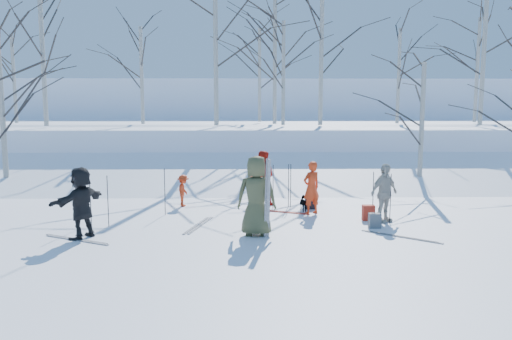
{
  "coord_description": "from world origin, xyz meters",
  "views": [
    {
      "loc": [
        -0.28,
        -12.57,
        3.14
      ],
      "look_at": [
        0.0,
        1.5,
        1.3
      ],
      "focal_mm": 35.0,
      "sensor_mm": 36.0,
      "label": 1
    }
  ],
  "objects_px": {
    "skier_cream_east": "(384,193)",
    "backpack_dark": "(311,202)",
    "skier_redor_behind": "(262,178)",
    "skier_red_seated": "(183,191)",
    "skier_grey_west": "(81,203)",
    "dog": "(305,204)",
    "skier_olive_center": "(256,196)",
    "backpack_grey": "(375,221)",
    "backpack_red": "(368,213)",
    "skier_red_north": "(312,188)"
  },
  "relations": [
    {
      "from": "backpack_grey",
      "to": "backpack_red",
      "type": "bearing_deg",
      "value": 86.97
    },
    {
      "from": "skier_red_seated",
      "to": "dog",
      "type": "height_order",
      "value": "skier_red_seated"
    },
    {
      "from": "dog",
      "to": "skier_grey_west",
      "type": "bearing_deg",
      "value": 14.6
    },
    {
      "from": "skier_grey_west",
      "to": "skier_redor_behind",
      "type": "bearing_deg",
      "value": 158.98
    },
    {
      "from": "skier_red_seated",
      "to": "dog",
      "type": "xyz_separation_m",
      "value": [
        3.69,
        -0.8,
        -0.27
      ]
    },
    {
      "from": "skier_red_seated",
      "to": "backpack_dark",
      "type": "bearing_deg",
      "value": -89.72
    },
    {
      "from": "skier_grey_west",
      "to": "backpack_red",
      "type": "relative_size",
      "value": 4.07
    },
    {
      "from": "skier_olive_center",
      "to": "skier_red_seated",
      "type": "bearing_deg",
      "value": -52.6
    },
    {
      "from": "skier_red_seated",
      "to": "backpack_red",
      "type": "xyz_separation_m",
      "value": [
        5.3,
        -2.01,
        -0.29
      ]
    },
    {
      "from": "skier_redor_behind",
      "to": "skier_grey_west",
      "type": "xyz_separation_m",
      "value": [
        -4.39,
        -3.95,
        -0.0
      ]
    },
    {
      "from": "skier_cream_east",
      "to": "backpack_red",
      "type": "distance_m",
      "value": 0.72
    },
    {
      "from": "dog",
      "to": "backpack_dark",
      "type": "distance_m",
      "value": 0.42
    },
    {
      "from": "skier_red_north",
      "to": "skier_grey_west",
      "type": "distance_m",
      "value": 6.32
    },
    {
      "from": "dog",
      "to": "backpack_grey",
      "type": "xyz_separation_m",
      "value": [
        1.56,
        -2.07,
        -0.04
      ]
    },
    {
      "from": "skier_olive_center",
      "to": "skier_redor_behind",
      "type": "height_order",
      "value": "skier_olive_center"
    },
    {
      "from": "skier_redor_behind",
      "to": "backpack_red",
      "type": "xyz_separation_m",
      "value": [
        2.85,
        -2.25,
        -0.65
      ]
    },
    {
      "from": "skier_cream_east",
      "to": "backpack_red",
      "type": "height_order",
      "value": "skier_cream_east"
    },
    {
      "from": "backpack_red",
      "to": "skier_red_north",
      "type": "bearing_deg",
      "value": 149.63
    },
    {
      "from": "skier_olive_center",
      "to": "dog",
      "type": "height_order",
      "value": "skier_olive_center"
    },
    {
      "from": "skier_red_north",
      "to": "backpack_dark",
      "type": "xyz_separation_m",
      "value": [
        0.08,
        0.71,
        -0.57
      ]
    },
    {
      "from": "backpack_dark",
      "to": "skier_cream_east",
      "type": "bearing_deg",
      "value": -45.52
    },
    {
      "from": "skier_red_north",
      "to": "backpack_dark",
      "type": "distance_m",
      "value": 0.91
    },
    {
      "from": "skier_grey_west",
      "to": "dog",
      "type": "bearing_deg",
      "value": 144.36
    },
    {
      "from": "backpack_dark",
      "to": "skier_grey_west",
      "type": "bearing_deg",
      "value": -150.93
    },
    {
      "from": "skier_red_seated",
      "to": "backpack_grey",
      "type": "bearing_deg",
      "value": -111.84
    },
    {
      "from": "skier_redor_behind",
      "to": "skier_red_seated",
      "type": "bearing_deg",
      "value": 13.5
    },
    {
      "from": "skier_grey_west",
      "to": "dog",
      "type": "xyz_separation_m",
      "value": [
        5.63,
        2.91,
        -0.62
      ]
    },
    {
      "from": "skier_red_north",
      "to": "dog",
      "type": "relative_size",
      "value": 2.81
    },
    {
      "from": "skier_olive_center",
      "to": "skier_red_seated",
      "type": "distance_m",
      "value": 4.21
    },
    {
      "from": "skier_redor_behind",
      "to": "dog",
      "type": "height_order",
      "value": "skier_redor_behind"
    },
    {
      "from": "skier_cream_east",
      "to": "backpack_dark",
      "type": "bearing_deg",
      "value": 102.22
    },
    {
      "from": "skier_olive_center",
      "to": "skier_red_north",
      "type": "relative_size",
      "value": 1.27
    },
    {
      "from": "skier_red_north",
      "to": "skier_grey_west",
      "type": "relative_size",
      "value": 0.9
    },
    {
      "from": "skier_cream_east",
      "to": "skier_olive_center",
      "type": "bearing_deg",
      "value": 168.82
    },
    {
      "from": "skier_red_seated",
      "to": "skier_grey_west",
      "type": "height_order",
      "value": "skier_grey_west"
    },
    {
      "from": "skier_red_north",
      "to": "skier_cream_east",
      "type": "relative_size",
      "value": 0.97
    },
    {
      "from": "skier_red_north",
      "to": "backpack_red",
      "type": "height_order",
      "value": "skier_red_north"
    },
    {
      "from": "skier_red_seated",
      "to": "backpack_red",
      "type": "relative_size",
      "value": 2.36
    },
    {
      "from": "backpack_red",
      "to": "backpack_dark",
      "type": "bearing_deg",
      "value": 131.34
    },
    {
      "from": "skier_cream_east",
      "to": "backpack_grey",
      "type": "bearing_deg",
      "value": -154.25
    },
    {
      "from": "skier_olive_center",
      "to": "skier_cream_east",
      "type": "xyz_separation_m",
      "value": [
        3.46,
        1.33,
        -0.18
      ]
    },
    {
      "from": "skier_olive_center",
      "to": "backpack_dark",
      "type": "bearing_deg",
      "value": -113.45
    },
    {
      "from": "skier_red_north",
      "to": "skier_grey_west",
      "type": "height_order",
      "value": "skier_grey_west"
    },
    {
      "from": "skier_red_seated",
      "to": "backpack_grey",
      "type": "height_order",
      "value": "skier_red_seated"
    },
    {
      "from": "skier_cream_east",
      "to": "backpack_grey",
      "type": "relative_size",
      "value": 4.17
    },
    {
      "from": "skier_redor_behind",
      "to": "backpack_red",
      "type": "distance_m",
      "value": 3.69
    },
    {
      "from": "backpack_red",
      "to": "dog",
      "type": "bearing_deg",
      "value": 142.95
    },
    {
      "from": "backpack_dark",
      "to": "dog",
      "type": "bearing_deg",
      "value": -123.39
    },
    {
      "from": "skier_red_seated",
      "to": "dog",
      "type": "bearing_deg",
      "value": -95.42
    },
    {
      "from": "skier_olive_center",
      "to": "backpack_grey",
      "type": "relative_size",
      "value": 5.12
    }
  ]
}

